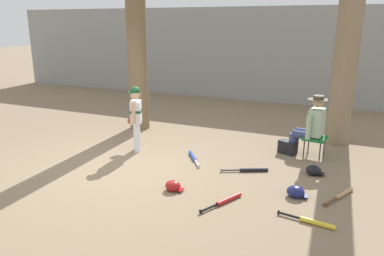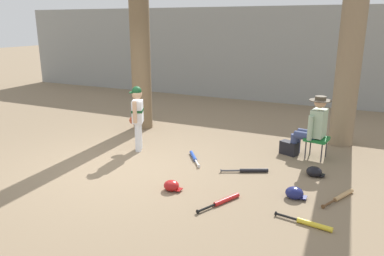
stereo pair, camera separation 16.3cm
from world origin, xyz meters
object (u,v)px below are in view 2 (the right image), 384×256
Objects in this scene: folding_stool at (317,140)px; bat_yellow_trainer at (310,223)px; batting_helmet_black at (314,172)px; young_ballplayer at (137,114)px; bat_black_composite at (250,170)px; bat_red_barrel at (224,201)px; tree_near_player at (140,26)px; tree_behind_spectator at (352,36)px; batting_helmet_navy at (294,193)px; seated_spectator at (313,125)px; bat_blue_youth at (194,157)px; batting_helmet_red at (172,186)px; bat_wood_tan at (341,196)px; handbag_beside_stool at (289,148)px.

folding_stool is 2.64m from bat_yellow_trainer.
young_ballplayer is at bearing -177.99° from batting_helmet_black.
bat_red_barrel is (-0.01, -1.27, 0.00)m from bat_black_composite.
young_ballplayer is at bearing -60.66° from tree_near_player.
batting_helmet_black reaches higher than bat_black_composite.
bat_black_composite is 2.51× the size of batting_helmet_black.
batting_helmet_navy is at bearing -97.52° from tree_behind_spectator.
bat_black_composite is (3.23, -1.64, -2.38)m from tree_near_player.
bat_red_barrel is at bearing -31.29° from young_ballplayer.
batting_helmet_black is at bearing -17.44° from tree_near_player.
tree_behind_spectator is at bearing 72.35° from folding_stool.
bat_red_barrel is at bearing 174.56° from bat_yellow_trainer.
seated_spectator is at bearing 71.64° from bat_red_barrel.
tree_behind_spectator is 6.75× the size of bat_black_composite.
bat_blue_youth is 2.29× the size of batting_helmet_red.
bat_red_barrel is 2.42× the size of batting_helmet_navy.
bat_blue_youth is 2.21m from batting_helmet_navy.
bat_black_composite and bat_yellow_trainer have the same top height.
batting_helmet_red is (-1.77, -0.54, -0.01)m from batting_helmet_navy.
batting_helmet_navy is (-0.04, -1.89, -0.29)m from folding_stool.
folding_stool reaches higher than bat_wood_tan.
bat_wood_tan is 2.43× the size of batting_helmet_navy.
young_ballplayer is 3.07m from handbag_beside_stool.
batting_helmet_black is at bearing 16.74° from bat_black_composite.
tree_behind_spectator is at bearing 41.57° from bat_blue_youth.
bat_blue_youth is at bearing 167.97° from bat_wood_tan.
folding_stool is 1.58× the size of batting_helmet_red.
tree_behind_spectator is at bearing 30.37° from young_ballplayer.
folding_stool reaches higher than batting_helmet_navy.
handbag_beside_stool reaches higher than bat_wood_tan.
bat_yellow_trainer is at bearing -4.82° from batting_helmet_red.
batting_helmet_black is at bearing -97.04° from tree_behind_spectator.
young_ballplayer is 2.52m from bat_black_composite.
batting_helmet_red is at bearing -42.62° from young_ballplayer.
tree_near_player is 4.33m from handbag_beside_stool.
bat_black_composite is at bearing 142.69° from batting_helmet_navy.
tree_behind_spectator reaches higher than handbag_beside_stool.
folding_stool is 0.96m from batting_helmet_black.
seated_spectator reaches higher than folding_stool.
batting_helmet_black is at bearing 3.25° from bat_blue_youth.
tree_behind_spectator reaches higher than batting_helmet_navy.
batting_helmet_navy is (-0.63, -0.28, 0.04)m from bat_wood_tan.
folding_stool is at bearing 53.34° from batting_helmet_red.
bat_red_barrel is 0.99× the size of bat_wood_tan.
tree_behind_spectator is 3.97× the size of young_ballplayer.
young_ballplayer is at bearing -161.98° from seated_spectator.
tree_behind_spectator reaches higher than batting_helmet_black.
bat_wood_tan is 2.54m from batting_helmet_red.
batting_helmet_red is (-1.31, -2.41, -0.06)m from handbag_beside_stool.
bat_wood_tan is at bearing -85.12° from tree_behind_spectator.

